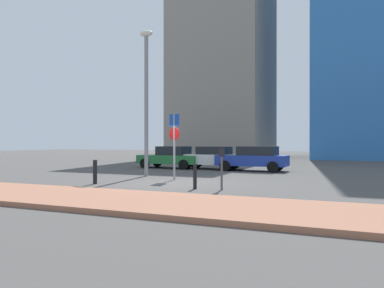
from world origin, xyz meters
name	(u,v)px	position (x,y,z in m)	size (l,w,h in m)	color
ground_plane	(176,183)	(0.00, 0.00, 0.00)	(120.00, 120.00, 0.00)	#4C4947
sidewalk_brick	(100,199)	(0.00, -5.20, 0.07)	(40.00, 3.30, 0.14)	#9E664C
parked_car_green	(171,157)	(-4.07, 7.96, 0.75)	(4.36, 2.05, 1.46)	#237238
parked_car_white	(211,157)	(-1.26, 8.17, 0.76)	(4.03, 2.11, 1.45)	white
parked_car_blue	(253,158)	(1.58, 7.70, 0.78)	(4.27, 2.00, 1.49)	#1E389E
parking_sign_post	(174,138)	(-0.61, 1.16, 1.92)	(0.59, 0.18, 3.04)	gray
parking_meter	(222,163)	(2.49, -1.41, 0.96)	(0.18, 0.14, 1.49)	#4C4C51
street_lamp	(146,91)	(-2.72, 2.30, 4.34)	(0.70, 0.36, 7.43)	gray
traffic_bollard_near	(195,176)	(1.50, -1.52, 0.46)	(0.14, 0.14, 0.92)	black
traffic_bollard_mid	(95,172)	(-2.93, -1.59, 0.50)	(0.17, 0.17, 0.99)	black
building_under_construction	(225,58)	(-6.75, 28.99, 12.16)	(10.32, 13.35, 24.31)	gray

